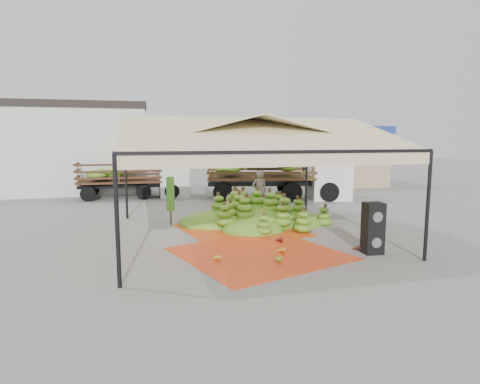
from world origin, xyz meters
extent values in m
plane|color=slate|center=(0.00, 0.00, 0.00)|extent=(90.00, 90.00, 0.00)
cylinder|color=black|center=(-4.00, -4.00, 1.50)|extent=(0.10, 0.10, 3.00)
cylinder|color=black|center=(4.00, -4.00, 1.50)|extent=(0.10, 0.10, 3.00)
cylinder|color=black|center=(-4.00, 4.00, 1.50)|extent=(0.10, 0.10, 3.00)
cylinder|color=black|center=(4.00, 4.00, 1.50)|extent=(0.10, 0.10, 3.00)
pyramid|color=beige|center=(0.00, 0.00, 3.50)|extent=(8.00, 8.00, 1.00)
cube|color=black|center=(0.00, 0.00, 3.00)|extent=(8.00, 8.00, 0.08)
cube|color=beige|center=(0.00, 0.00, 2.82)|extent=(8.00, 8.00, 0.36)
cube|color=silver|center=(-10.00, 14.00, 2.50)|extent=(14.00, 6.00, 5.00)
cube|color=black|center=(-10.00, 14.00, 5.20)|extent=(14.30, 6.30, 0.40)
cube|color=tan|center=(10.00, 13.00, 1.80)|extent=(6.00, 5.00, 3.60)
cube|color=navy|center=(10.00, 13.00, 3.85)|extent=(6.30, 5.30, 0.50)
cube|color=red|center=(-0.19, -2.24, 0.01)|extent=(5.30, 5.18, 0.01)
cube|color=#CC5A13|center=(0.06, 0.82, 0.01)|extent=(4.70, 4.85, 0.01)
ellipsoid|color=#4A831B|center=(0.93, 1.78, 0.64)|extent=(7.10, 6.35, 1.29)
ellipsoid|color=gold|center=(0.38, -2.37, 0.10)|extent=(0.54, 0.48, 0.21)
ellipsoid|color=gold|center=(-1.57, -2.60, 0.10)|extent=(0.51, 0.46, 0.19)
ellipsoid|color=#5B2814|center=(0.75, -1.17, 0.11)|extent=(0.51, 0.43, 0.22)
ellipsoid|color=#521E12|center=(2.68, -2.67, 0.09)|extent=(0.48, 0.43, 0.18)
ellipsoid|color=#547D1A|center=(0.00, -3.10, 0.11)|extent=(0.54, 0.48, 0.21)
ellipsoid|color=#4E7B19|center=(-1.60, -0.90, 2.62)|extent=(0.24, 0.24, 0.20)
ellipsoid|color=#4E7B19|center=(-0.10, -0.90, 2.62)|extent=(0.24, 0.24, 0.20)
cube|color=black|center=(3.00, -3.02, 0.37)|extent=(0.57, 0.51, 0.74)
cube|color=black|center=(3.00, -3.02, 1.12)|extent=(0.57, 0.51, 0.74)
imported|color=slate|center=(1.78, 4.11, 0.94)|extent=(0.70, 0.47, 1.88)
cube|color=#4D2B19|center=(-4.48, 10.09, 0.94)|extent=(4.47, 2.07, 0.11)
cube|color=white|center=(-1.53, 10.08, 1.03)|extent=(1.62, 1.97, 2.05)
cylinder|color=black|center=(-6.09, 9.20, 0.40)|extent=(0.80, 0.27, 0.80)
cylinder|color=black|center=(-6.08, 10.99, 0.40)|extent=(0.80, 0.27, 0.80)
cylinder|color=black|center=(-3.23, 9.19, 0.40)|extent=(0.80, 0.27, 0.80)
cylinder|color=black|center=(-3.23, 10.98, 0.40)|extent=(0.80, 0.27, 0.80)
cylinder|color=black|center=(-1.72, 9.19, 0.40)|extent=(0.80, 0.27, 0.80)
cylinder|color=black|center=(-1.71, 10.97, 0.40)|extent=(0.80, 0.27, 0.80)
ellipsoid|color=#397E1A|center=(-4.48, 10.09, 1.38)|extent=(3.58, 1.62, 0.62)
cube|color=#D4E219|center=(-4.03, 10.09, 1.74)|extent=(1.79, 1.79, 0.22)
cube|color=#54381C|center=(2.98, 7.87, 1.19)|extent=(6.11, 3.77, 0.14)
cube|color=white|center=(6.65, 7.06, 1.31)|extent=(2.53, 2.88, 2.61)
cylinder|color=black|center=(0.74, 7.19, 0.51)|extent=(1.07, 0.55, 1.02)
cylinder|color=black|center=(1.23, 9.42, 0.51)|extent=(1.07, 0.55, 1.02)
cylinder|color=black|center=(4.29, 6.42, 0.51)|extent=(1.07, 0.55, 1.02)
cylinder|color=black|center=(4.78, 8.64, 0.51)|extent=(1.07, 0.55, 1.02)
cylinder|color=black|center=(6.18, 6.00, 0.51)|extent=(1.07, 0.55, 1.02)
cylinder|color=black|center=(6.67, 8.22, 0.51)|extent=(1.07, 0.55, 1.02)
ellipsoid|color=#557B19|center=(2.98, 7.87, 1.76)|extent=(4.88, 2.97, 0.80)
cube|color=orange|center=(3.54, 7.74, 2.22)|extent=(2.71, 2.70, 0.28)
camera|label=1|loc=(-3.53, -13.01, 3.34)|focal=30.00mm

